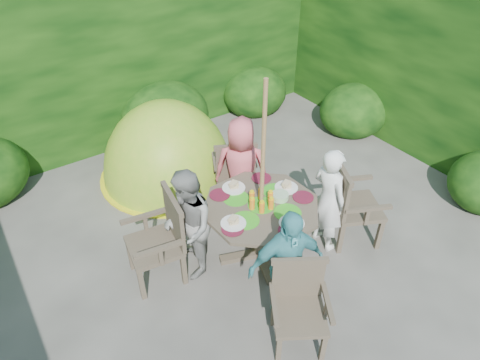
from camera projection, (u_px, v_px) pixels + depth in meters
ground at (258, 282)px, 4.70m from camera, size 60.00×60.00×0.00m
hedge_enclosure at (191, 133)px, 4.84m from camera, size 9.00×9.00×2.50m
patio_table at (261, 213)px, 4.66m from camera, size 1.66×1.66×0.91m
parasol_pole at (262, 179)px, 4.38m from camera, size 0.06×0.06×2.20m
garden_chair_right at (350, 203)px, 4.96m from camera, size 0.75×0.79×1.02m
garden_chair_left at (161, 238)px, 4.50m from camera, size 0.62×0.67×1.00m
garden_chair_back at (234, 169)px, 5.60m from camera, size 0.71×0.68×0.92m
garden_chair_front at (299, 304)px, 3.91m from camera, size 0.69×0.67×0.87m
child_right at (328, 200)px, 4.82m from camera, size 0.33×0.49×1.32m
child_left at (188, 225)px, 4.48m from camera, size 0.70×0.78×1.31m
child_back at (241, 169)px, 5.25m from camera, size 0.80×0.76×1.37m
child_front at (287, 266)px, 4.03m from camera, size 0.82×0.53×1.30m
dome_tent at (170, 175)px, 6.33m from camera, size 2.24×2.24×2.28m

